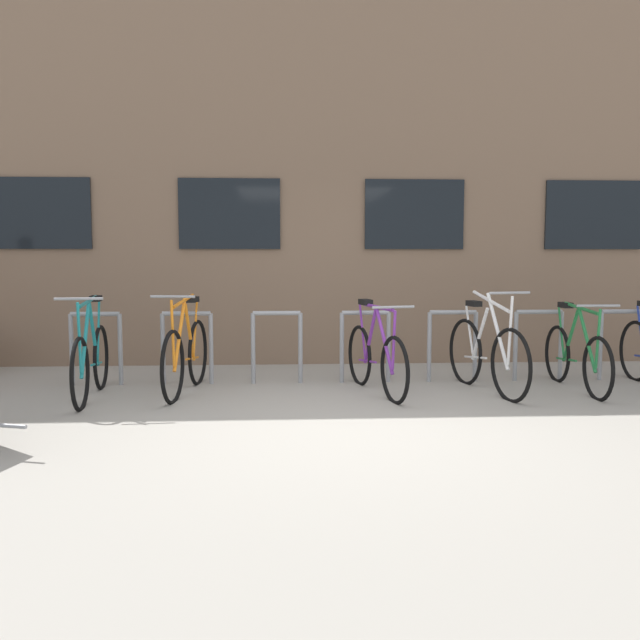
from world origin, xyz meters
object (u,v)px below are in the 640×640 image
at_px(bicycle_orange, 186,355).
at_px(bicycle_white, 486,354).
at_px(bicycle_green, 576,356).
at_px(bicycle_teal, 91,360).
at_px(bicycle_purple, 376,357).

distance_m(bicycle_orange, bicycle_white, 3.17).
relative_size(bicycle_orange, bicycle_green, 1.02).
relative_size(bicycle_teal, bicycle_white, 1.02).
height_order(bicycle_orange, bicycle_purple, bicycle_orange).
bearing_deg(bicycle_purple, bicycle_orange, 176.42).
bearing_deg(bicycle_teal, bicycle_purple, 2.14).
height_order(bicycle_orange, bicycle_green, bicycle_orange).
height_order(bicycle_green, bicycle_teal, bicycle_teal).
relative_size(bicycle_green, bicycle_teal, 0.97).
bearing_deg(bicycle_teal, bicycle_orange, 14.27).
bearing_deg(bicycle_purple, bicycle_white, -0.33).
bearing_deg(bicycle_orange, bicycle_purple, -3.58).
height_order(bicycle_orange, bicycle_teal, bicycle_orange).
xyz_separation_m(bicycle_green, bicycle_teal, (-5.07, -0.15, 0.03)).
bearing_deg(bicycle_white, bicycle_orange, 177.63).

